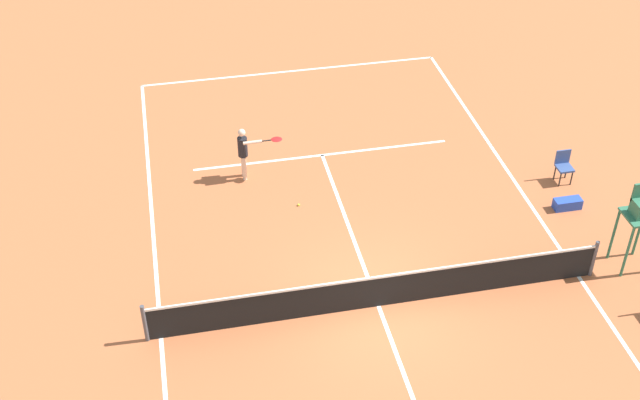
% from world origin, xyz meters
% --- Properties ---
extents(ground_plane, '(60.00, 60.00, 0.00)m').
position_xyz_m(ground_plane, '(0.00, 0.00, 0.00)').
color(ground_plane, '#B76038').
extents(court_lines, '(10.42, 24.03, 0.01)m').
position_xyz_m(court_lines, '(0.00, 0.00, 0.00)').
color(court_lines, white).
rests_on(court_lines, ground).
extents(tennis_net, '(11.02, 0.10, 1.07)m').
position_xyz_m(tennis_net, '(0.00, 0.00, 0.50)').
color(tennis_net, '#4C4C51').
rests_on(tennis_net, ground).
extents(player_serving, '(1.26, 0.54, 1.64)m').
position_xyz_m(player_serving, '(2.39, -5.91, 0.97)').
color(player_serving, beige).
rests_on(player_serving, ground).
extents(tennis_ball, '(0.07, 0.07, 0.07)m').
position_xyz_m(tennis_ball, '(1.15, -4.26, 0.03)').
color(tennis_ball, '#CCE033').
rests_on(tennis_ball, ground).
extents(courtside_chair_mid, '(0.44, 0.46, 0.95)m').
position_xyz_m(courtside_chair_mid, '(-6.48, -3.92, 0.53)').
color(courtside_chair_mid, '#262626').
rests_on(courtside_chair_mid, ground).
extents(equipment_bag, '(0.76, 0.32, 0.30)m').
position_xyz_m(equipment_bag, '(-6.08, -2.66, 0.15)').
color(equipment_bag, '#2647B7').
rests_on(equipment_bag, ground).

